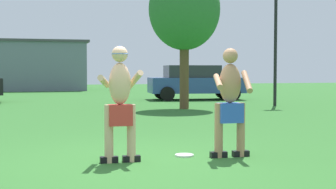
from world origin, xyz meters
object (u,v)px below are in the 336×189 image
at_px(player_near, 230,100).
at_px(tree_right_field, 184,10).
at_px(lamp_post, 276,24).
at_px(player_in_red, 120,98).
at_px(car_blue_far_end, 195,82).
at_px(frisbee, 184,155).

relative_size(player_near, tree_right_field, 0.34).
bearing_deg(player_near, lamp_post, 59.00).
height_order(player_in_red, tree_right_field, tree_right_field).
bearing_deg(car_blue_far_end, lamp_post, -69.33).
relative_size(player_in_red, car_blue_far_end, 0.39).
relative_size(car_blue_far_end, lamp_post, 0.90).
distance_m(player_near, car_blue_far_end, 14.90).
height_order(player_near, tree_right_field, tree_right_field).
height_order(player_near, lamp_post, lamp_post).
xyz_separation_m(player_near, player_in_red, (-1.72, 0.03, 0.05)).
distance_m(frisbee, lamp_post, 11.94).
bearing_deg(player_in_red, player_near, -0.97).
bearing_deg(car_blue_far_end, player_near, -106.24).
relative_size(frisbee, tree_right_field, 0.06).
bearing_deg(player_near, player_in_red, 179.03).
distance_m(player_in_red, tree_right_field, 10.36).
relative_size(player_near, player_in_red, 0.99).
xyz_separation_m(player_near, car_blue_far_end, (4.17, 14.31, -0.07)).
bearing_deg(player_in_red, car_blue_far_end, 67.60).
bearing_deg(player_near, tree_right_field, 77.19).
bearing_deg(frisbee, tree_right_field, 72.95).
bearing_deg(frisbee, lamp_post, 55.50).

